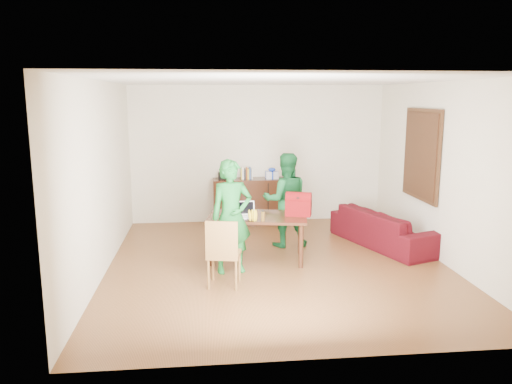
{
  "coord_description": "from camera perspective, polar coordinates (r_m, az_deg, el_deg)",
  "views": [
    {
      "loc": [
        -1.06,
        -7.06,
        2.48
      ],
      "look_at": [
        -0.27,
        0.48,
        1.02
      ],
      "focal_mm": 35.0,
      "sensor_mm": 36.0,
      "label": 1
    }
  ],
  "objects": [
    {
      "name": "bananas",
      "position": [
        7.25,
        -0.37,
        -3.1
      ],
      "size": [
        0.2,
        0.15,
        0.07
      ],
      "primitive_type": null,
      "rotation": [
        0.0,
        0.0,
        0.25
      ],
      "color": "gold",
      "rests_on": "table"
    },
    {
      "name": "red_bag",
      "position": [
        7.6,
        4.88,
        -1.64
      ],
      "size": [
        0.43,
        0.32,
        0.28
      ],
      "primitive_type": "cube",
      "rotation": [
        0.0,
        0.0,
        -0.3
      ],
      "color": "maroon",
      "rests_on": "table"
    },
    {
      "name": "bottle",
      "position": [
        7.25,
        0.79,
        -2.73
      ],
      "size": [
        0.07,
        0.07,
        0.16
      ],
      "primitive_type": "cylinder",
      "rotation": [
        0.0,
        0.0,
        -0.29
      ],
      "color": "brown",
      "rests_on": "table"
    },
    {
      "name": "room",
      "position": [
        7.36,
        2.49,
        1.7
      ],
      "size": [
        5.2,
        5.7,
        2.9
      ],
      "color": "#4D2F13",
      "rests_on": "ground"
    },
    {
      "name": "laptop",
      "position": [
        7.48,
        -1.23,
        -2.58
      ],
      "size": [
        0.32,
        0.23,
        0.22
      ],
      "rotation": [
        0.0,
        0.0,
        0.03
      ],
      "color": "white",
      "rests_on": "table"
    },
    {
      "name": "person_near",
      "position": [
        7.05,
        -2.82,
        -2.83
      ],
      "size": [
        0.66,
        0.5,
        1.62
      ],
      "primitive_type": "imported",
      "rotation": [
        0.0,
        0.0,
        0.2
      ],
      "color": "#166424",
      "rests_on": "ground"
    },
    {
      "name": "sofa",
      "position": [
        8.71,
        14.51,
        -3.98
      ],
      "size": [
        1.46,
        2.22,
        0.6
      ],
      "primitive_type": "imported",
      "rotation": [
        0.0,
        0.0,
        1.92
      ],
      "color": "#3F080F",
      "rests_on": "ground"
    },
    {
      "name": "person_far",
      "position": [
        8.31,
        3.4,
        -0.91
      ],
      "size": [
        0.77,
        0.6,
        1.57
      ],
      "primitive_type": "imported",
      "rotation": [
        0.0,
        0.0,
        3.14
      ],
      "color": "#125425",
      "rests_on": "ground"
    },
    {
      "name": "chair",
      "position": [
        6.68,
        -3.68,
        -8.46
      ],
      "size": [
        0.49,
        0.47,
        0.92
      ],
      "rotation": [
        0.0,
        0.0,
        -0.2
      ],
      "color": "brown",
      "rests_on": "ground"
    },
    {
      "name": "table",
      "position": [
        7.62,
        0.16,
        -3.32
      ],
      "size": [
        1.61,
        1.08,
        0.7
      ],
      "rotation": [
        0.0,
        0.0,
        -0.17
      ],
      "color": "black",
      "rests_on": "ground"
    }
  ]
}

